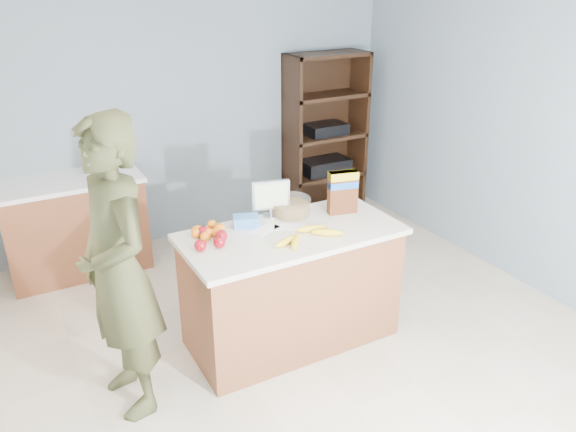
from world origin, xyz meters
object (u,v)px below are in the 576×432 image
shelving_unit (323,138)px  tv (271,196)px  cereal_box (343,189)px  counter_peninsula (291,291)px  person (118,271)px

shelving_unit → tv: bearing=-131.7°
tv → cereal_box: (0.50, -0.20, 0.03)m
shelving_unit → cereal_box: bearing=-118.4°
counter_peninsula → tv: size_ratio=5.53×
counter_peninsula → person: bearing=-176.1°
counter_peninsula → shelving_unit: (1.55, 2.05, 0.45)m
cereal_box → tv: bearing=158.3°
counter_peninsula → person: size_ratio=0.82×
counter_peninsula → cereal_box: size_ratio=4.75×
person → cereal_box: (1.72, 0.19, 0.14)m
counter_peninsula → shelving_unit: shelving_unit is taller
counter_peninsula → tv: (-0.00, 0.31, 0.64)m
counter_peninsula → person: person is taller
counter_peninsula → cereal_box: bearing=12.3°
tv → cereal_box: size_ratio=0.86×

